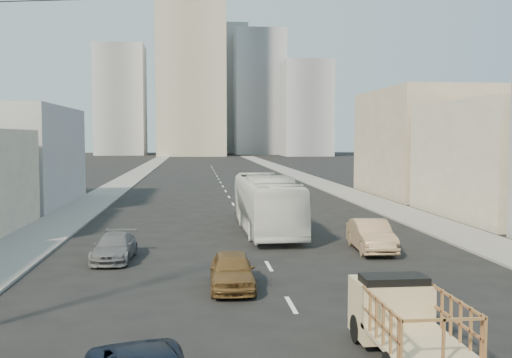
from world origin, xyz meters
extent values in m
cube|color=gray|center=(-11.75, 70.00, 0.06)|extent=(3.50, 180.00, 0.12)
cube|color=gray|center=(11.75, 70.00, 0.06)|extent=(3.50, 180.00, 0.12)
cube|color=silver|center=(0.00, 8.00, 0.01)|extent=(0.15, 2.00, 0.01)
cube|color=silver|center=(0.00, 14.00, 0.01)|extent=(0.15, 2.00, 0.01)
cube|color=silver|center=(0.00, 20.00, 0.01)|extent=(0.15, 2.00, 0.01)
cube|color=silver|center=(0.00, 26.00, 0.01)|extent=(0.15, 2.00, 0.01)
cube|color=silver|center=(0.00, 32.00, 0.01)|extent=(0.15, 2.00, 0.01)
cube|color=silver|center=(0.00, 38.00, 0.01)|extent=(0.15, 2.00, 0.01)
cube|color=silver|center=(0.00, 44.00, 0.01)|extent=(0.15, 2.00, 0.01)
cube|color=silver|center=(0.00, 50.00, 0.01)|extent=(0.15, 2.00, 0.01)
cube|color=silver|center=(0.00, 56.00, 0.01)|extent=(0.15, 2.00, 0.01)
cube|color=silver|center=(0.00, 62.00, 0.01)|extent=(0.15, 2.00, 0.01)
cube|color=silver|center=(0.00, 68.00, 0.01)|extent=(0.15, 2.00, 0.01)
cube|color=silver|center=(0.00, 74.00, 0.01)|extent=(0.15, 2.00, 0.01)
cube|color=silver|center=(0.00, 80.00, 0.01)|extent=(0.15, 2.00, 0.01)
cube|color=silver|center=(0.00, 86.00, 0.01)|extent=(0.15, 2.00, 0.01)
cube|color=silver|center=(0.00, 92.00, 0.01)|extent=(0.15, 2.00, 0.01)
cube|color=silver|center=(0.00, 98.00, 0.01)|extent=(0.15, 2.00, 0.01)
cube|color=silver|center=(0.00, 104.00, 0.01)|extent=(0.15, 2.00, 0.01)
cube|color=tan|center=(2.06, 2.13, 0.70)|extent=(1.90, 3.00, 0.12)
cube|color=tan|center=(2.06, 4.13, 0.95)|extent=(1.90, 1.60, 1.50)
cube|color=black|center=(2.06, 3.88, 1.55)|extent=(1.70, 0.90, 0.70)
cylinder|color=black|center=(1.21, 4.23, 0.38)|extent=(0.25, 0.76, 0.76)
cylinder|color=black|center=(2.91, 4.23, 0.38)|extent=(0.25, 0.76, 0.76)
imported|color=silver|center=(1.03, 23.37, 1.65)|extent=(2.97, 11.92, 3.31)
imported|color=brown|center=(-1.81, 10.34, 0.68)|extent=(1.69, 4.01, 1.36)
imported|color=#A3825F|center=(5.37, 16.88, 0.76)|extent=(1.85, 4.68, 1.52)
imported|color=slate|center=(-6.75, 15.90, 0.60)|extent=(1.85, 4.18, 1.19)
cube|color=tan|center=(20.00, 44.00, 5.00)|extent=(12.00, 16.00, 10.00)
cube|color=tan|center=(-4.00, 170.00, 30.00)|extent=(20.00, 20.00, 60.00)
cube|color=gray|center=(18.00, 185.00, 20.00)|extent=(16.00, 16.00, 40.00)
cube|color=gray|center=(-26.00, 180.00, 17.00)|extent=(15.00, 15.00, 34.00)
cube|color=#939396|center=(6.00, 200.00, 22.00)|extent=(18.00, 18.00, 44.00)
cube|color=gray|center=(30.00, 165.00, 14.00)|extent=(14.00, 14.00, 28.00)
camera|label=1|loc=(-3.14, -11.18, 5.53)|focal=42.00mm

